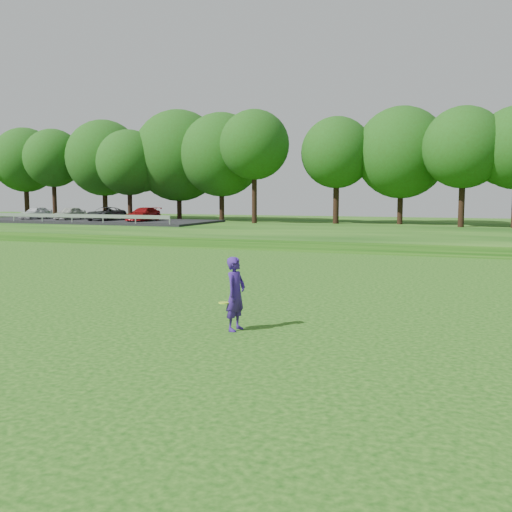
% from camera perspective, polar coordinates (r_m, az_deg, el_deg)
% --- Properties ---
extents(ground, '(140.00, 140.00, 0.00)m').
position_cam_1_polar(ground, '(14.86, -19.12, -6.44)').
color(ground, '#0D3C0B').
rests_on(ground, ground).
extents(berm, '(130.00, 30.00, 0.60)m').
position_cam_1_polar(berm, '(46.16, 8.91, 2.58)').
color(berm, '#0D3C0B').
rests_on(berm, ground).
extents(walking_path, '(130.00, 1.60, 0.04)m').
position_cam_1_polar(walking_path, '(32.63, 3.88, 0.67)').
color(walking_path, gray).
rests_on(walking_path, ground).
extents(treeline, '(104.00, 7.00, 15.00)m').
position_cam_1_polar(treeline, '(50.23, 10.01, 11.76)').
color(treeline, '#1F4810').
rests_on(treeline, berm).
extents(parking_lot, '(24.00, 9.00, 1.38)m').
position_cam_1_polar(parking_lot, '(54.99, -16.36, 3.71)').
color(parking_lot, black).
rests_on(parking_lot, berm).
extents(woman, '(0.59, 0.68, 1.72)m').
position_cam_1_polar(woman, '(13.25, -2.05, -3.80)').
color(woman, '#381C7F').
rests_on(woman, ground).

